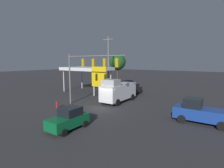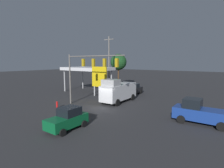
# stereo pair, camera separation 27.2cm
# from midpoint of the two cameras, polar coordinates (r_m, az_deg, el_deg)

# --- Properties ---
(ground_plane) EXTENTS (200.00, 200.00, 0.00)m
(ground_plane) POSITION_cam_midpoint_polar(r_m,az_deg,el_deg) (23.09, -2.57, -7.77)
(ground_plane) COLOR #2D2D30
(traffic_signal_assembly) EXTENTS (9.18, 0.43, 7.00)m
(traffic_signal_assembly) POSITION_cam_midpoint_polar(r_m,az_deg,el_deg) (22.72, -7.15, 5.61)
(traffic_signal_assembly) COLOR slate
(traffic_signal_assembly) RESTS_ON ground
(utility_pole) EXTENTS (2.40, 0.26, 11.09)m
(utility_pole) POSITION_cam_midpoint_polar(r_m,az_deg,el_deg) (36.39, -0.77, 7.07)
(utility_pole) COLOR slate
(utility_pole) RESTS_ON ground
(gas_station_canopy) EXTENTS (9.20, 6.36, 4.90)m
(gas_station_canopy) POSITION_cam_midpoint_polar(r_m,az_deg,el_deg) (35.20, -7.72, 4.87)
(gas_station_canopy) COLOR silver
(gas_station_canopy) RESTS_ON ground
(price_sign) EXTENTS (2.84, 0.27, 5.22)m
(price_sign) POSITION_cam_midpoint_polar(r_m,az_deg,el_deg) (27.58, -3.88, 2.11)
(price_sign) COLOR #B7B7BC
(price_sign) RESTS_ON ground
(hatchback_crossing) EXTENTS (2.00, 3.82, 1.97)m
(hatchback_crossing) POSITION_cam_midpoint_polar(r_m,az_deg,el_deg) (16.35, -13.84, -10.95)
(hatchback_crossing) COLOR #0C592D
(hatchback_crossing) RESTS_ON ground
(delivery_truck) EXTENTS (2.68, 6.85, 3.58)m
(delivery_truck) POSITION_cam_midpoint_polar(r_m,az_deg,el_deg) (25.89, 2.35, -2.27)
(delivery_truck) COLOR silver
(delivery_truck) RESTS_ON ground
(pickup_parked) EXTENTS (5.21, 2.29, 2.40)m
(pickup_parked) POSITION_cam_midpoint_polar(r_m,az_deg,el_deg) (19.25, 27.25, -8.27)
(pickup_parked) COLOR navy
(pickup_parked) RESTS_ON ground
(sedan_waiting) EXTENTS (2.10, 4.42, 1.93)m
(sedan_waiting) POSITION_cam_midpoint_polar(r_m,az_deg,el_deg) (32.60, 7.15, -1.65)
(sedan_waiting) COLOR black
(sedan_waiting) RESTS_ON ground
(street_tree) EXTENTS (3.78, 3.78, 7.80)m
(street_tree) POSITION_cam_midpoint_polar(r_m,az_deg,el_deg) (41.29, 2.33, 7.15)
(street_tree) COLOR #4C331E
(street_tree) RESTS_ON ground
(fire_hydrant) EXTENTS (0.24, 0.24, 0.88)m
(fire_hydrant) POSITION_cam_midpoint_polar(r_m,az_deg,el_deg) (23.95, -17.21, -6.46)
(fire_hydrant) COLOR red
(fire_hydrant) RESTS_ON ground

